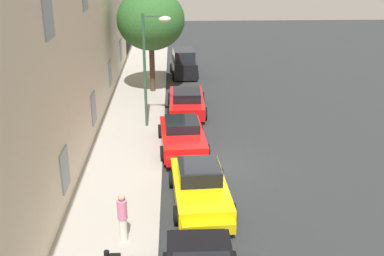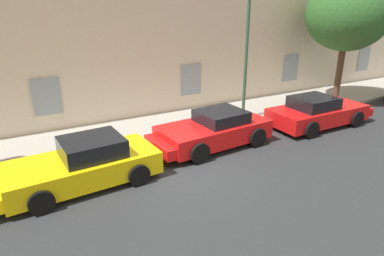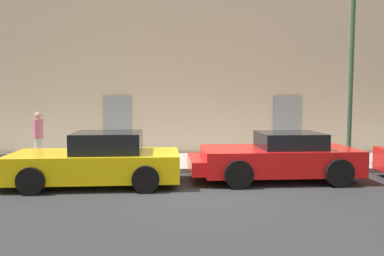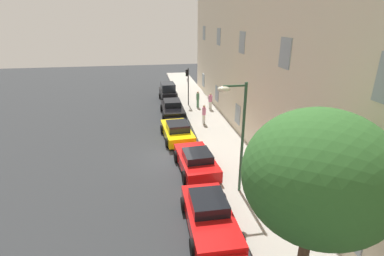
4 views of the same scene
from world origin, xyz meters
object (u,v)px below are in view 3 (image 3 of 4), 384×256
at_px(street_lamp, 358,39).
at_px(pedestrian_admiring, 39,137).
at_px(sportscar_yellow_flank, 90,162).
at_px(sportscar_white_middle, 273,158).

xyz_separation_m(street_lamp, pedestrian_admiring, (-10.20, 0.65, -3.10)).
bearing_deg(pedestrian_admiring, sportscar_yellow_flank, -47.78).
bearing_deg(street_lamp, sportscar_yellow_flank, -165.99).
height_order(sportscar_yellow_flank, street_lamp, street_lamp).
bearing_deg(sportscar_white_middle, sportscar_yellow_flank, -173.58).
relative_size(sportscar_white_middle, street_lamp, 0.82).
distance_m(sportscar_white_middle, pedestrian_admiring, 7.60).
xyz_separation_m(sportscar_yellow_flank, pedestrian_admiring, (-2.36, 2.60, 0.40)).
distance_m(street_lamp, pedestrian_admiring, 10.68).
xyz_separation_m(sportscar_white_middle, street_lamp, (2.89, 1.40, 3.49)).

